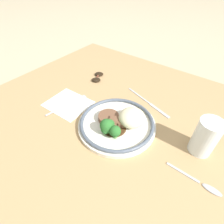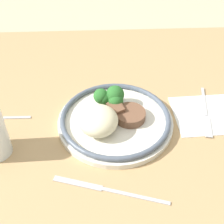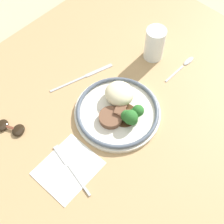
# 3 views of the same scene
# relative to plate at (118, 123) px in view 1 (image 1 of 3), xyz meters

# --- Properties ---
(ground_plane) EXTENTS (8.00, 8.00, 0.00)m
(ground_plane) POSITION_rel_plate_xyz_m (0.01, 0.02, -0.05)
(ground_plane) COLOR tan
(dining_table) EXTENTS (1.17, 0.97, 0.03)m
(dining_table) POSITION_rel_plate_xyz_m (0.01, 0.02, -0.04)
(dining_table) COLOR tan
(dining_table) RESTS_ON ground
(napkin) EXTENTS (0.17, 0.15, 0.00)m
(napkin) POSITION_rel_plate_xyz_m (-0.23, -0.02, -0.02)
(napkin) COLOR white
(napkin) RESTS_ON dining_table
(plate) EXTENTS (0.26, 0.26, 0.07)m
(plate) POSITION_rel_plate_xyz_m (0.00, 0.00, 0.00)
(plate) COLOR silver
(plate) RESTS_ON dining_table
(juice_glass) EXTENTS (0.07, 0.07, 0.12)m
(juice_glass) POSITION_rel_plate_xyz_m (0.25, 0.07, 0.03)
(juice_glass) COLOR #F4AD19
(juice_glass) RESTS_ON dining_table
(fork) EXTENTS (0.04, 0.18, 0.00)m
(fork) POSITION_rel_plate_xyz_m (-0.22, -0.01, -0.02)
(fork) COLOR #ADADB2
(fork) RESTS_ON napkin
(knife) EXTENTS (0.22, 0.08, 0.00)m
(knife) POSITION_rel_plate_xyz_m (0.02, 0.18, -0.02)
(knife) COLOR #ADADB2
(knife) RESTS_ON dining_table
(spoon) EXTENTS (0.15, 0.02, 0.01)m
(spoon) POSITION_rel_plate_xyz_m (0.30, -0.03, -0.02)
(spoon) COLOR #ADADB2
(spoon) RESTS_ON dining_table
(sunglasses) EXTENTS (0.08, 0.10, 0.01)m
(sunglasses) POSITION_rel_plate_xyz_m (-0.26, 0.20, -0.01)
(sunglasses) COLOR black
(sunglasses) RESTS_ON dining_table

